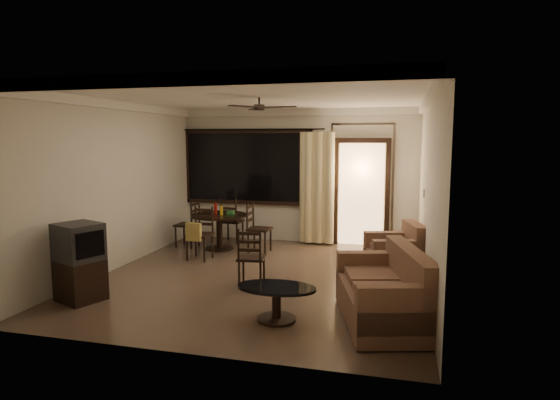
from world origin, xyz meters
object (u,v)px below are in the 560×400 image
(coffee_table, at_px, (276,298))
(dining_table, at_px, (219,222))
(tv_cabinet, at_px, (80,262))
(armchair, at_px, (397,255))
(dining_chair_north, at_px, (232,229))
(side_chair, at_px, (252,268))
(dining_chair_south, at_px, (200,243))
(dining_chair_west, at_px, (188,233))
(sofa, at_px, (387,294))
(dining_chair_east, at_px, (259,238))

(coffee_table, bearing_deg, dining_table, 121.62)
(tv_cabinet, bearing_deg, armchair, 50.00)
(armchair, distance_m, coffee_table, 2.66)
(tv_cabinet, xyz_separation_m, armchair, (4.15, 2.22, -0.19))
(dining_chair_north, distance_m, coffee_table, 4.43)
(side_chair, bearing_deg, dining_chair_north, -71.60)
(dining_chair_south, bearing_deg, coffee_table, -46.95)
(dining_chair_west, distance_m, sofa, 5.07)
(dining_chair_north, bearing_deg, dining_chair_east, 142.54)
(sofa, bearing_deg, side_chair, 139.35)
(dining_table, bearing_deg, armchair, -17.05)
(dining_table, relative_size, dining_chair_south, 1.18)
(dining_table, bearing_deg, dining_chair_south, -92.87)
(coffee_table, distance_m, side_chair, 1.41)
(sofa, xyz_separation_m, armchair, (0.11, 2.00, -0.00))
(dining_chair_south, height_order, side_chair, dining_chair_south)
(dining_chair_south, relative_size, coffee_table, 0.99)
(dining_chair_west, distance_m, tv_cabinet, 3.32)
(dining_chair_south, relative_size, tv_cabinet, 0.90)
(dining_chair_east, distance_m, dining_chair_north, 1.04)
(dining_chair_east, height_order, coffee_table, dining_chair_east)
(sofa, relative_size, coffee_table, 1.86)
(dining_table, distance_m, tv_cabinet, 3.35)
(dining_chair_east, xyz_separation_m, dining_chair_north, (-0.80, 0.67, 0.00))
(sofa, xyz_separation_m, side_chair, (-1.99, 0.96, -0.08))
(dining_chair_south, bearing_deg, tv_cabinet, -102.66)
(armchair, height_order, side_chair, side_chair)
(dining_chair_south, distance_m, armchair, 3.49)
(dining_table, xyz_separation_m, side_chair, (1.34, -2.09, -0.29))
(dining_chair_west, relative_size, tv_cabinet, 0.90)
(dining_chair_north, bearing_deg, dining_chair_south, 89.72)
(dining_chair_north, xyz_separation_m, armchair, (3.40, -1.69, 0.06))
(dining_chair_south, distance_m, tv_cabinet, 2.52)
(sofa, bearing_deg, tv_cabinet, 168.25)
(dining_chair_west, bearing_deg, coffee_table, 41.98)
(dining_table, distance_m, coffee_table, 3.90)
(dining_table, distance_m, dining_chair_east, 0.88)
(sofa, bearing_deg, dining_table, 122.57)
(tv_cabinet, relative_size, side_chair, 1.19)
(dining_table, bearing_deg, dining_chair_east, -2.84)
(sofa, relative_size, armchair, 1.76)
(dining_table, xyz_separation_m, tv_cabinet, (-0.71, -3.27, -0.02))
(dining_chair_south, distance_m, side_chair, 1.85)
(armchair, bearing_deg, sofa, -108.41)
(dining_chair_west, relative_size, armchair, 0.93)
(dining_chair_east, xyz_separation_m, tv_cabinet, (-1.54, -3.23, 0.25))
(tv_cabinet, bearing_deg, dining_chair_west, 111.68)
(side_chair, bearing_deg, dining_table, -64.53)
(tv_cabinet, bearing_deg, dining_chair_south, 96.46)
(dining_chair_south, distance_m, sofa, 4.02)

